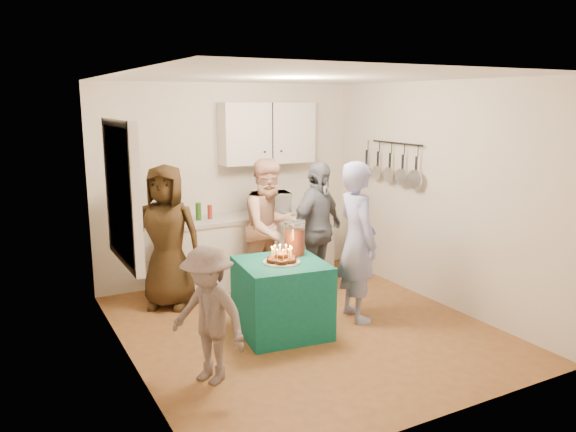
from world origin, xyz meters
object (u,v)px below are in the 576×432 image
punch_jar (295,239)px  woman_back_left (167,237)px  woman_back_right (317,230)px  party_table (282,297)px  microwave (271,202)px  woman_back_center (270,228)px  child_near_left (208,315)px  counter (253,250)px  man_birthday (357,241)px

punch_jar → woman_back_left: woman_back_left is taller
woman_back_right → party_table: bearing=-163.0°
microwave → woman_back_center: 0.68m
party_table → woman_back_center: size_ratio=0.50×
party_table → child_near_left: bearing=-148.6°
party_table → microwave: bearing=66.7°
counter → party_table: (-0.46, -1.70, -0.05)m
woman_back_left → woman_back_center: woman_back_center is taller
party_table → man_birthday: (0.91, -0.04, 0.49)m
woman_back_right → child_near_left: size_ratio=1.39×
woman_back_right → child_near_left: 2.43m
counter → woman_back_center: size_ratio=1.30×
man_birthday → microwave: bearing=14.0°
party_table → woman_back_left: bearing=121.8°
woman_back_center → child_near_left: woman_back_center is taller
man_birthday → child_near_left: man_birthday is taller
woman_back_left → microwave: bearing=48.0°
man_birthday → woman_back_center: man_birthday is taller
counter → punch_jar: punch_jar is taller
counter → child_near_left: (-1.49, -2.32, 0.17)m
microwave → child_near_left: 2.95m
man_birthday → woman_back_left: 2.18m
microwave → punch_jar: bearing=-96.2°
woman_back_center → child_near_left: 2.29m
microwave → woman_back_center: bearing=-106.0°
punch_jar → man_birthday: man_birthday is taller
microwave → punch_jar: (-0.47, -1.51, -0.12)m
microwave → man_birthday: size_ratio=0.28×
punch_jar → woman_back_left: size_ratio=0.20×
counter → microwave: 0.67m
punch_jar → woman_back_center: (0.17, 0.93, -0.08)m
woman_back_center → microwave: bearing=51.9°
counter → woman_back_left: bearing=-162.8°
party_table → child_near_left: 1.22m
counter → man_birthday: man_birthday is taller
woman_back_left → child_near_left: (-0.22, -1.93, -0.24)m
woman_back_left → woman_back_center: 1.25m
counter → punch_jar: size_ratio=6.47×
microwave → man_birthday: 1.75m
woman_back_center → woman_back_right: woman_back_center is taller
microwave → punch_jar: microwave is taller
punch_jar → child_near_left: size_ratio=0.28×
counter → party_table: counter is taller
party_table → man_birthday: bearing=-2.5°
man_birthday → punch_jar: bearing=78.8°
party_table → woman_back_right: (0.92, 0.81, 0.45)m
woman_back_right → child_near_left: woman_back_right is taller
counter → woman_back_center: woman_back_center is taller
man_birthday → woman_back_left: bearing=60.1°
party_table → woman_back_left: 1.60m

